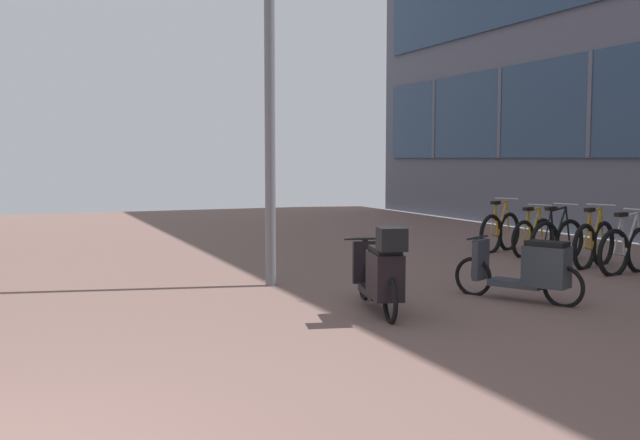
{
  "coord_description": "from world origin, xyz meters",
  "views": [
    {
      "loc": [
        0.57,
        -4.14,
        1.71
      ],
      "look_at": [
        3.62,
        3.19,
        1.04
      ],
      "focal_mm": 41.17,
      "sensor_mm": 36.0,
      "label": 1
    }
  ],
  "objects_px": {
    "bicycle_rack_05": "(557,240)",
    "lamp_post": "(269,46)",
    "bicycle_rack_04": "(594,244)",
    "scooter_near": "(381,273)",
    "bicycle_rack_06": "(533,237)",
    "bicycle_rack_03": "(628,250)",
    "bicycle_rack_07": "(500,232)",
    "scooter_mid": "(530,269)"
  },
  "relations": [
    {
      "from": "bicycle_rack_03",
      "to": "scooter_mid",
      "type": "distance_m",
      "value": 3.0
    },
    {
      "from": "bicycle_rack_04",
      "to": "scooter_mid",
      "type": "height_order",
      "value": "bicycle_rack_04"
    },
    {
      "from": "bicycle_rack_04",
      "to": "scooter_near",
      "type": "distance_m",
      "value": 5.09
    },
    {
      "from": "bicycle_rack_03",
      "to": "scooter_near",
      "type": "distance_m",
      "value": 4.84
    },
    {
      "from": "bicycle_rack_04",
      "to": "scooter_mid",
      "type": "relative_size",
      "value": 0.89
    },
    {
      "from": "bicycle_rack_04",
      "to": "scooter_near",
      "type": "xyz_separation_m",
      "value": [
        -4.74,
        -1.86,
        0.1
      ]
    },
    {
      "from": "bicycle_rack_06",
      "to": "bicycle_rack_07",
      "type": "relative_size",
      "value": 0.95
    },
    {
      "from": "scooter_mid",
      "to": "lamp_post",
      "type": "height_order",
      "value": "lamp_post"
    },
    {
      "from": "scooter_mid",
      "to": "lamp_post",
      "type": "bearing_deg",
      "value": 137.76
    },
    {
      "from": "bicycle_rack_05",
      "to": "scooter_near",
      "type": "bearing_deg",
      "value": -150.76
    },
    {
      "from": "bicycle_rack_03",
      "to": "bicycle_rack_04",
      "type": "xyz_separation_m",
      "value": [
        0.04,
        0.73,
        0.01
      ]
    },
    {
      "from": "bicycle_rack_03",
      "to": "bicycle_rack_04",
      "type": "height_order",
      "value": "bicycle_rack_04"
    },
    {
      "from": "scooter_near",
      "to": "scooter_mid",
      "type": "bearing_deg",
      "value": -1.92
    },
    {
      "from": "bicycle_rack_03",
      "to": "lamp_post",
      "type": "height_order",
      "value": "lamp_post"
    },
    {
      "from": "bicycle_rack_05",
      "to": "scooter_near",
      "type": "height_order",
      "value": "scooter_near"
    },
    {
      "from": "scooter_mid",
      "to": "lamp_post",
      "type": "relative_size",
      "value": 0.26
    },
    {
      "from": "bicycle_rack_03",
      "to": "bicycle_rack_06",
      "type": "distance_m",
      "value": 2.19
    },
    {
      "from": "bicycle_rack_04",
      "to": "scooter_mid",
      "type": "xyz_separation_m",
      "value": [
        -2.79,
        -1.93,
        0.04
      ]
    },
    {
      "from": "bicycle_rack_05",
      "to": "lamp_post",
      "type": "relative_size",
      "value": 0.24
    },
    {
      "from": "bicycle_rack_07",
      "to": "lamp_post",
      "type": "height_order",
      "value": "lamp_post"
    },
    {
      "from": "bicycle_rack_07",
      "to": "scooter_near",
      "type": "height_order",
      "value": "scooter_near"
    },
    {
      "from": "bicycle_rack_03",
      "to": "bicycle_rack_07",
      "type": "distance_m",
      "value": 2.92
    },
    {
      "from": "bicycle_rack_04",
      "to": "bicycle_rack_06",
      "type": "distance_m",
      "value": 1.46
    },
    {
      "from": "bicycle_rack_04",
      "to": "scooter_near",
      "type": "bearing_deg",
      "value": -158.53
    },
    {
      "from": "bicycle_rack_06",
      "to": "scooter_near",
      "type": "relative_size",
      "value": 0.69
    },
    {
      "from": "bicycle_rack_03",
      "to": "scooter_near",
      "type": "height_order",
      "value": "scooter_near"
    },
    {
      "from": "lamp_post",
      "to": "scooter_mid",
      "type": "bearing_deg",
      "value": -42.24
    },
    {
      "from": "scooter_near",
      "to": "bicycle_rack_03",
      "type": "bearing_deg",
      "value": 13.56
    },
    {
      "from": "bicycle_rack_06",
      "to": "bicycle_rack_07",
      "type": "xyz_separation_m",
      "value": [
        -0.16,
        0.73,
        0.03
      ]
    },
    {
      "from": "bicycle_rack_03",
      "to": "scooter_mid",
      "type": "bearing_deg",
      "value": -156.44
    },
    {
      "from": "bicycle_rack_06",
      "to": "scooter_mid",
      "type": "distance_m",
      "value": 4.38
    },
    {
      "from": "scooter_near",
      "to": "lamp_post",
      "type": "distance_m",
      "value": 3.54
    },
    {
      "from": "bicycle_rack_07",
      "to": "bicycle_rack_03",
      "type": "bearing_deg",
      "value": -87.27
    },
    {
      "from": "bicycle_rack_05",
      "to": "lamp_post",
      "type": "bearing_deg",
      "value": -175.57
    },
    {
      "from": "bicycle_rack_05",
      "to": "scooter_mid",
      "type": "distance_m",
      "value": 3.78
    },
    {
      "from": "scooter_mid",
      "to": "bicycle_rack_04",
      "type": "bearing_deg",
      "value": 34.68
    },
    {
      "from": "bicycle_rack_07",
      "to": "scooter_near",
      "type": "relative_size",
      "value": 0.73
    },
    {
      "from": "bicycle_rack_05",
      "to": "scooter_near",
      "type": "relative_size",
      "value": 0.76
    },
    {
      "from": "bicycle_rack_05",
      "to": "bicycle_rack_06",
      "type": "height_order",
      "value": "bicycle_rack_05"
    },
    {
      "from": "bicycle_rack_06",
      "to": "scooter_mid",
      "type": "height_order",
      "value": "bicycle_rack_06"
    },
    {
      "from": "scooter_mid",
      "to": "lamp_post",
      "type": "xyz_separation_m",
      "value": [
        -2.49,
        2.26,
        2.79
      ]
    },
    {
      "from": "bicycle_rack_03",
      "to": "bicycle_rack_07",
      "type": "relative_size",
      "value": 1.06
    }
  ]
}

